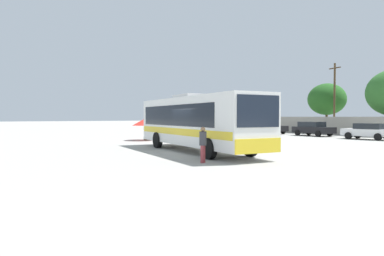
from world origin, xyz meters
The scene contains 9 objects.
ground_plane centered at (0.00, 10.00, 0.00)m, with size 300.00×300.00×0.00m, color #A3A099.
coach_bus_white_yellow centered at (-0.60, 0.74, 1.83)m, with size 11.85×3.81×3.42m.
attendant_by_bus_door centered at (3.80, -1.85, 0.91)m, with size 0.44×0.44×1.61m.
vendor_umbrella_near_gate_red centered at (-10.82, 2.51, 1.62)m, with size 2.51×2.51×1.99m.
parked_car_leftmost_black centered at (-13.30, 20.28, 0.80)m, with size 4.27×2.21×1.51m.
parked_car_second_black centered at (-7.19, 20.45, 0.80)m, with size 4.62×2.23×1.51m.
parked_car_third_white centered at (-0.72, 19.70, 0.78)m, with size 4.34×2.22×1.47m.
utility_pole_near centered at (-9.15, 27.15, 4.50)m, with size 1.79×0.47×8.63m.
roadside_tree_left centered at (-11.57, 29.10, 4.37)m, with size 4.89×4.89×6.46m.
Camera 1 is at (16.21, -10.65, 2.06)m, focal length 31.97 mm.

